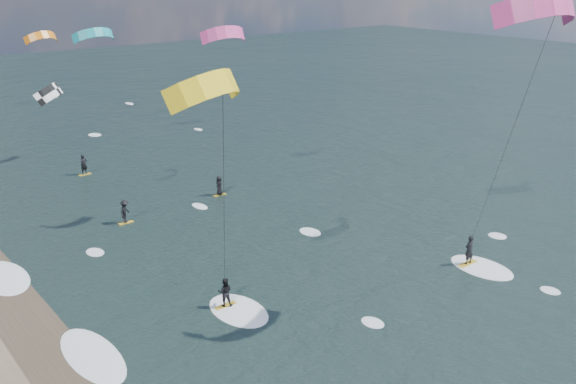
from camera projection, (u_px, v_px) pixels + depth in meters
kitesurfer_near_a at (540, 66)px, 29.75m from camera, size 7.95×8.61×16.86m
kitesurfer_near_b at (227, 171)px, 27.22m from camera, size 7.04×8.66×14.39m
far_kitesurfers at (141, 193)px, 49.52m from camera, size 9.67×13.62×1.83m
bg_kite_field at (26, 30)px, 62.34m from camera, size 13.83×69.63×8.31m
shoreline_surf at (88, 360)px, 30.06m from camera, size 2.40×79.40×0.11m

